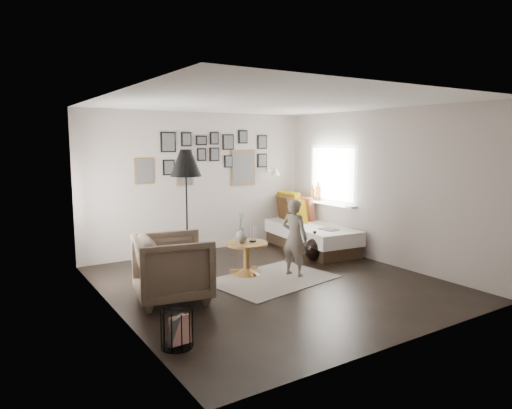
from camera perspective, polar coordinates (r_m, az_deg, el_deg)
ground at (r=6.81m, az=1.94°, el=-9.74°), size 4.80×4.80×0.00m
wall_back at (r=8.61m, az=-7.12°, el=2.75°), size 4.50×0.00×4.50m
wall_front at (r=4.77m, az=18.57°, el=-1.67°), size 4.50×0.00×4.50m
wall_left at (r=5.58m, az=-17.40°, el=-0.29°), size 0.00×4.80×4.80m
wall_right at (r=8.02m, az=15.37°, el=2.16°), size 0.00×4.80×4.80m
ceiling at (r=6.51m, az=2.05°, el=12.64°), size 4.80×4.80×0.00m
door_left at (r=6.77m, az=-19.87°, el=-1.16°), size 0.00×2.14×2.14m
window_right at (r=8.96m, az=8.59°, el=0.56°), size 0.15×1.32×1.30m
gallery_wall at (r=8.69m, az=-5.40°, el=5.75°), size 2.74×0.03×1.08m
wall_sconce at (r=9.14m, az=2.42°, el=4.13°), size 0.18×0.36×0.16m
rug at (r=6.95m, az=2.05°, el=-9.31°), size 1.98×1.54×0.01m
pedestal_table at (r=7.14m, az=-1.17°, el=-6.92°), size 0.65×0.65×0.51m
vase at (r=7.02m, az=-1.82°, el=-3.67°), size 0.19×0.19×0.46m
candles at (r=7.10m, az=-0.42°, el=-3.74°), size 0.11×0.11×0.24m
daybed at (r=8.89m, az=6.48°, el=-3.47°), size 1.11×2.22×1.04m
magazine_on_daybed at (r=8.34m, az=9.06°, el=-3.08°), size 0.26×0.34×0.02m
armchair at (r=6.09m, az=-10.32°, el=-7.76°), size 1.11×1.09×0.86m
armchair_cushion at (r=6.13m, az=-10.25°, el=-7.18°), size 0.47×0.48×0.18m
floor_lamp at (r=6.70m, az=-8.76°, el=4.53°), size 0.45×0.45×1.95m
magazine_basket at (r=4.82m, az=-9.83°, el=-15.02°), size 0.37×0.37×0.39m
demijohn_large at (r=8.02m, az=7.32°, el=-5.58°), size 0.35×0.35×0.53m
demijohn_small at (r=8.16m, az=9.76°, el=-5.56°), size 0.31×0.31×0.48m
child at (r=7.02m, az=4.83°, el=-4.15°), size 0.42×0.51×1.20m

